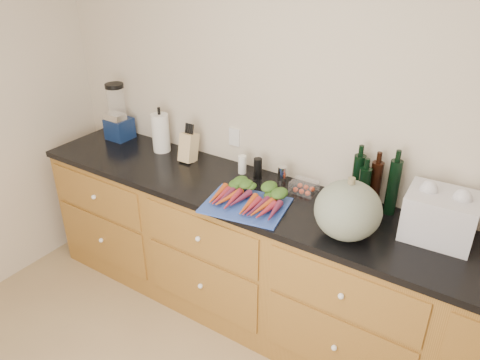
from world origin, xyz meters
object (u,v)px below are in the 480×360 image
Objects in this scene: blender_appliance at (118,115)px; paper_towel at (161,133)px; squash at (348,210)px; tomato_box at (304,187)px; cutting_board at (246,205)px; knife_block at (189,147)px; carrots at (250,198)px.

blender_appliance is 0.42m from paper_towel.
squash is 0.50m from tomato_box.
cutting_board is 2.38× the size of knife_block.
squash is 1.27m from knife_block.
carrots is 1.54× the size of paper_towel.
paper_towel is at bearing 163.04° from carrots.
squash is 1.75× the size of knife_block.
paper_towel is at bearing -179.49° from tomato_box.
paper_towel is at bearing 169.23° from squash.
carrots is 0.99× the size of blender_appliance.
cutting_board is 0.39m from tomato_box.
carrots is at bearing -11.75° from blender_appliance.
blender_appliance reaches higher than squash.
squash is at bearing -37.75° from tomato_box.
paper_towel is 1.41× the size of knife_block.
knife_block is 0.86m from tomato_box.
paper_towel reaches higher than tomato_box.
carrots is (-0.00, 0.04, 0.03)m from cutting_board.
blender_appliance is 1.55× the size of paper_towel.
squash is 2.24× the size of tomato_box.
cutting_board is at bearing -90.00° from carrots.
blender_appliance reaches higher than knife_block.
blender_appliance is 1.54m from tomato_box.
cutting_board is at bearing -19.25° from paper_towel.
squash reaches higher than paper_towel.
carrots is 0.70m from knife_block.
paper_towel is 1.81× the size of tomato_box.
blender_appliance reaches higher than cutting_board.
paper_towel is 1.12m from tomato_box.
carrots is 2.78× the size of tomato_box.
squash is (0.58, -0.01, 0.12)m from carrots.
tomato_box is at bearing 2.01° from knife_block.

